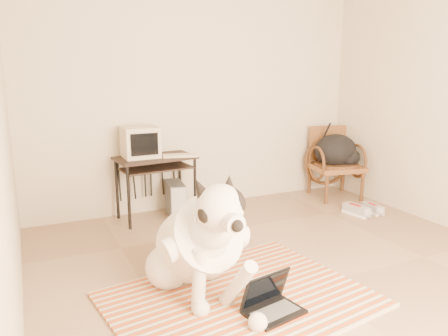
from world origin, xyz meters
TOP-DOWN VIEW (x-y plane):
  - floor at (0.00, 0.00)m, footprint 4.50×4.50m
  - wall_back at (0.00, 2.25)m, footprint 4.50×0.00m
  - rug at (-0.61, 0.03)m, footprint 1.93×1.58m
  - dog at (-0.84, 0.23)m, footprint 0.65×1.35m
  - laptop at (-0.51, -0.21)m, footprint 0.41×0.33m
  - computer_desk at (-0.63, 1.98)m, footprint 0.86×0.54m
  - crt_monitor at (-0.77, 2.03)m, footprint 0.36×0.35m
  - desk_keyboard at (-0.39, 1.87)m, footprint 0.39×0.23m
  - pc_tower at (-0.42, 1.97)m, footprint 0.22×0.42m
  - rattan_chair at (1.66, 1.85)m, footprint 0.68×0.66m
  - backpack at (1.65, 1.79)m, footprint 0.57×0.45m
  - sneaker_left at (1.43, 1.14)m, footprint 0.18×0.33m
  - sneaker_right at (1.65, 1.12)m, footprint 0.13×0.28m

SIDE VIEW (x-z plane):
  - floor at x=0.00m, z-range 0.00..0.00m
  - rug at x=-0.61m, z-range 0.00..0.02m
  - sneaker_right at x=1.65m, z-range -0.01..0.09m
  - sneaker_left at x=1.43m, z-range -0.01..0.10m
  - laptop at x=-0.51m, z-range -0.05..0.21m
  - pc_tower at x=-0.42m, z-range 0.00..0.38m
  - dog at x=-0.84m, z-range -0.10..0.88m
  - rattan_chair at x=1.66m, z-range 0.00..0.88m
  - computer_desk at x=-0.63m, z-range 0.25..0.93m
  - backpack at x=1.65m, z-range 0.39..0.79m
  - desk_keyboard at x=-0.39m, z-range 0.68..0.71m
  - crt_monitor at x=-0.77m, z-range 0.68..1.01m
  - wall_back at x=0.00m, z-range -0.90..3.60m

